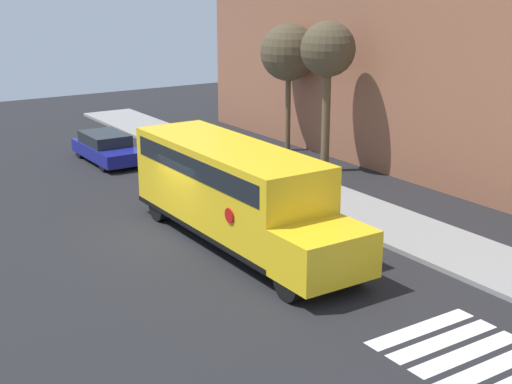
{
  "coord_description": "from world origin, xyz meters",
  "views": [
    {
      "loc": [
        19.59,
        -9.72,
        8.05
      ],
      "look_at": [
        1.95,
        1.85,
        1.7
      ],
      "focal_mm": 50.0,
      "sensor_mm": 36.0,
      "label": 1
    }
  ],
  "objects_px": {
    "parked_car": "(107,148)",
    "tree_far_sidewalk": "(328,52)",
    "tree_near_sidewalk": "(289,53)",
    "school_bus": "(234,189)"
  },
  "relations": [
    {
      "from": "tree_near_sidewalk",
      "to": "tree_far_sidewalk",
      "type": "height_order",
      "value": "tree_far_sidewalk"
    },
    {
      "from": "tree_near_sidewalk",
      "to": "tree_far_sidewalk",
      "type": "xyz_separation_m",
      "value": [
        4.01,
        -0.9,
        0.42
      ]
    },
    {
      "from": "school_bus",
      "to": "tree_far_sidewalk",
      "type": "distance_m",
      "value": 10.01
    },
    {
      "from": "parked_car",
      "to": "tree_near_sidewalk",
      "type": "relative_size",
      "value": 0.73
    },
    {
      "from": "parked_car",
      "to": "tree_far_sidewalk",
      "type": "distance_m",
      "value": 10.84
    },
    {
      "from": "tree_far_sidewalk",
      "to": "tree_near_sidewalk",
      "type": "bearing_deg",
      "value": 167.37
    },
    {
      "from": "school_bus",
      "to": "tree_near_sidewalk",
      "type": "bearing_deg",
      "value": 136.7
    },
    {
      "from": "school_bus",
      "to": "tree_near_sidewalk",
      "type": "relative_size",
      "value": 1.63
    },
    {
      "from": "tree_near_sidewalk",
      "to": "tree_far_sidewalk",
      "type": "distance_m",
      "value": 4.13
    },
    {
      "from": "tree_near_sidewalk",
      "to": "tree_far_sidewalk",
      "type": "relative_size",
      "value": 0.95
    }
  ]
}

